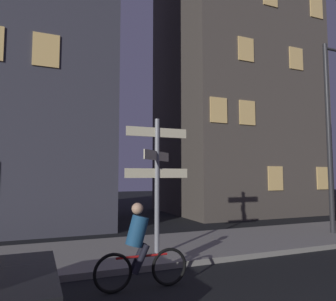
% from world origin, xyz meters
% --- Properties ---
extents(sidewalk_kerb, '(40.00, 3.40, 0.14)m').
position_xyz_m(sidewalk_kerb, '(0.00, 6.51, 0.07)').
color(sidewalk_kerb, gray).
rests_on(sidewalk_kerb, ground_plane).
extents(signpost, '(1.70, 1.05, 3.45)m').
position_xyz_m(signpost, '(-0.53, 5.59, 2.20)').
color(signpost, gray).
rests_on(signpost, sidewalk_kerb).
extents(street_lamp, '(1.34, 0.28, 6.80)m').
position_xyz_m(street_lamp, '(6.36, 6.14, 4.08)').
color(street_lamp, '#2D2D30').
rests_on(street_lamp, sidewalk_kerb).
extents(cyclist, '(1.82, 0.33, 1.61)m').
position_xyz_m(cyclist, '(-1.52, 3.85, 0.75)').
color(cyclist, black).
rests_on(cyclist, ground_plane).
extents(building_right_block, '(8.09, 7.06, 18.97)m').
position_xyz_m(building_right_block, '(7.54, 13.97, 9.48)').
color(building_right_block, '#4C443D').
rests_on(building_right_block, ground_plane).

